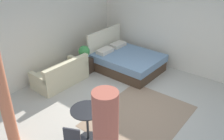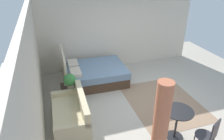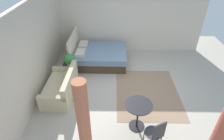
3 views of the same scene
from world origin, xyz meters
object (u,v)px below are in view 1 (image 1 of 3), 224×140
Objects in this scene: potted_plant at (84,52)px; balcony_table at (87,119)px; bed at (126,61)px; couch at (61,75)px; nightstand at (86,65)px; vase at (87,53)px.

potted_plant is 2.95m from balcony_table.
couch is (-1.88, 0.98, -0.04)m from bed.
nightstand is (0.97, -0.07, -0.02)m from couch.
vase is at bearing 19.94° from potted_plant.
bed is at bearing -27.59° from couch.
bed is 2.13m from couch.
couch is at bearing 152.41° from bed.
nightstand is 0.73× the size of balcony_table.
couch reaches higher than balcony_table.
balcony_table is (-1.21, -2.19, 0.26)m from couch.
vase is at bearing 43.02° from balcony_table.
balcony_table is (-2.09, -2.07, -0.21)m from potted_plant.
potted_plant is at bearing -7.44° from couch.
nightstand is 3.06m from balcony_table.
couch is 2.88× the size of nightstand.
vase is 3.16m from balcony_table.
nightstand is 0.38m from vase.
vase is at bearing 129.73° from bed.
vase is 0.29× the size of balcony_table.
potted_plant is at bearing -160.06° from vase.
bed is 1.27m from vase.
potted_plant is 1.99× the size of vase.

